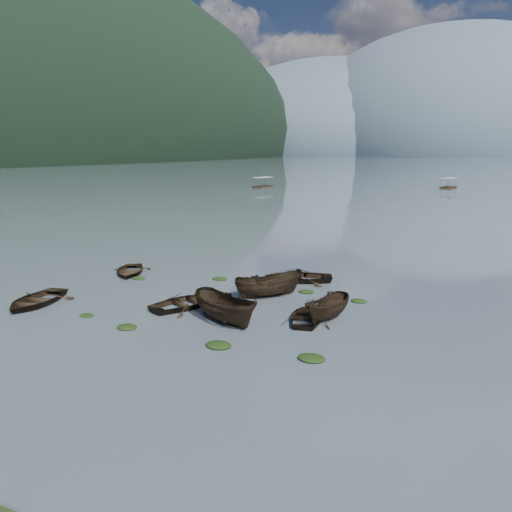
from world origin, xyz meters
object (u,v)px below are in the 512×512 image
at_px(rowboat_3, 308,319).
at_px(rowboat_0, 36,304).
at_px(pontoon_centre, 448,188).
at_px(pontoon_left, 263,187).

bearing_deg(rowboat_3, rowboat_0, 3.56).
distance_m(rowboat_3, pontoon_centre, 106.03).
distance_m(rowboat_0, pontoon_centre, 111.41).
bearing_deg(rowboat_3, pontoon_centre, -101.41).
bearing_deg(rowboat_0, pontoon_left, 95.29).
height_order(rowboat_0, pontoon_left, pontoon_left).
height_order(rowboat_0, rowboat_3, rowboat_0).
bearing_deg(pontoon_centre, rowboat_0, -87.11).
xyz_separation_m(rowboat_0, pontoon_left, (-27.77, 93.77, 0.00)).
distance_m(rowboat_0, pontoon_left, 97.80).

